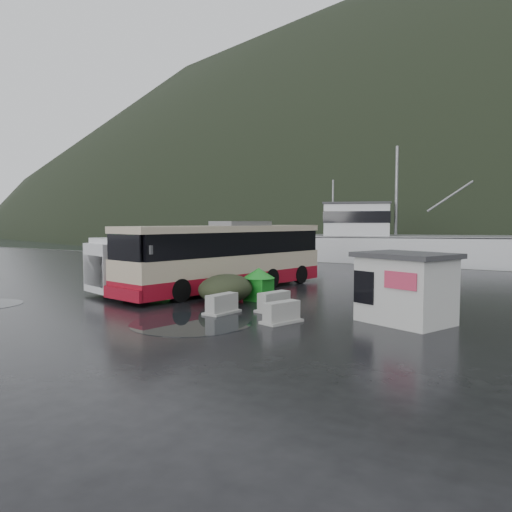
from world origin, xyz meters
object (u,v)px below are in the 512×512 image
Objects in this scene: ticket_kiosk at (405,323)px; jersey_barrier_a at (222,314)px; white_van at (155,291)px; jersey_barrier_c at (274,311)px; dome_tent at (226,302)px; jersey_barrier_b at (282,323)px; fishing_trawler at (435,260)px; waste_bin_left at (165,298)px; coach_bus at (227,290)px; waste_bin_right at (259,300)px.

jersey_barrier_a is (-6.15, -1.83, 0.00)m from ticket_kiosk.
white_van is 4.39× the size of jersey_barrier_a.
jersey_barrier_c reaches higher than jersey_barrier_a.
dome_tent reaches higher than jersey_barrier_b.
white_van is at bearing 167.59° from jersey_barrier_c.
jersey_barrier_a is at bearing 173.40° from jersey_barrier_b.
white_van is 4.34× the size of jersey_barrier_c.
ticket_kiosk is 6.42m from jersey_barrier_a.
white_van reaches higher than jersey_barrier_b.
fishing_trawler is (1.14, 29.90, 0.00)m from jersey_barrier_a.
waste_bin_left is at bearing -158.30° from ticket_kiosk.
fishing_trawler reaches higher than jersey_barrier_c.
waste_bin_left reaches higher than jersey_barrier_c.
jersey_barrier_a is 29.92m from fishing_trawler.
ticket_kiosk is (7.47, -0.29, 0.00)m from dome_tent.
fishing_trawler is at bearing 89.38° from coach_bus.
waste_bin_left is at bearing -20.36° from white_van.
ticket_kiosk is at bearing 16.54° from jersey_barrier_a.
jersey_barrier_a is at bearing -21.37° from waste_bin_left.
ticket_kiosk is at bearing 0.79° from waste_bin_left.
jersey_barrier_c reaches higher than jersey_barrier_b.
jersey_barrier_a is (4.30, -1.68, 0.00)m from waste_bin_left.
waste_bin_right reaches higher than jersey_barrier_a.
coach_bus is 8.46× the size of jersey_barrier_b.
coach_bus is at bearing 141.50° from jersey_barrier_c.
waste_bin_left is at bearing -156.99° from waste_bin_right.
waste_bin_left is 0.49× the size of ticket_kiosk.
jersey_barrier_c is (7.54, -1.66, 0.00)m from white_van.
waste_bin_right is at bearing 130.56° from jersey_barrier_b.
coach_bus is at bearing 137.60° from jersey_barrier_b.
jersey_barrier_a is at bearing -58.16° from dome_tent.
waste_bin_left reaches higher than waste_bin_right.
coach_bus reaches higher than jersey_barrier_a.
white_van is 2.12× the size of dome_tent.
coach_bus is 6.19m from jersey_barrier_c.
white_van is at bearing 158.95° from jersey_barrier_b.
jersey_barrier_c is (5.68, -0.26, 0.00)m from waste_bin_left.
coach_bus is 10.22m from ticket_kiosk.
jersey_barrier_c is at bearing -45.98° from waste_bin_right.
waste_bin_right reaches higher than jersey_barrier_b.
dome_tent is 0.10× the size of fishing_trawler.
waste_bin_right is at bearing 134.02° from jersey_barrier_c.
dome_tent reaches higher than jersey_barrier_a.
white_van is at bearing 168.71° from dome_tent.
fishing_trawler reaches higher than waste_bin_left.
waste_bin_left is (1.86, -1.40, 0.00)m from white_van.
ticket_kiosk is (12.31, -1.26, 0.00)m from white_van.
jersey_barrier_b is 0.05× the size of fishing_trawler.
fishing_trawler reaches higher than dome_tent.
waste_bin_right is 6.77m from ticket_kiosk.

